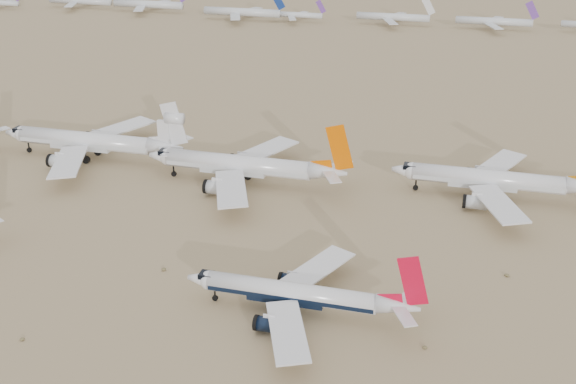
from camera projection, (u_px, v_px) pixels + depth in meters
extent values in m
plane|color=#8D7252|center=(286.00, 332.00, 129.14)|extent=(7000.00, 7000.00, 0.00)
cylinder|color=silver|center=(291.00, 292.00, 133.25)|extent=(32.08, 3.79, 3.79)
cube|color=black|center=(291.00, 294.00, 133.44)|extent=(31.43, 3.85, 0.85)
sphere|color=silver|center=(210.00, 280.00, 137.17)|extent=(3.79, 3.79, 3.79)
cube|color=black|center=(207.00, 275.00, 136.90)|extent=(2.65, 2.46, 0.95)
cone|color=silver|center=(398.00, 306.00, 128.29)|extent=(8.02, 3.79, 3.79)
cube|color=silver|center=(287.00, 331.00, 122.97)|extent=(12.39, 19.52, 0.59)
cube|color=silver|center=(405.00, 317.00, 124.46)|extent=(5.09, 6.66, 0.23)
cylinder|color=black|center=(269.00, 325.00, 127.67)|extent=(4.46, 2.73, 2.73)
cube|color=silver|center=(318.00, 268.00, 142.85)|extent=(12.39, 19.52, 0.59)
cube|color=silver|center=(410.00, 295.00, 130.97)|extent=(5.09, 6.66, 0.23)
cylinder|color=black|center=(293.00, 281.00, 141.60)|extent=(4.46, 2.73, 2.73)
cube|color=red|center=(413.00, 281.00, 125.53)|extent=(6.08, 0.30, 10.02)
cylinder|color=black|center=(215.00, 298.00, 138.46)|extent=(1.14, 0.47, 1.14)
cylinder|color=black|center=(294.00, 317.00, 132.00)|extent=(1.59, 0.95, 1.59)
cylinder|color=black|center=(301.00, 302.00, 136.69)|extent=(1.59, 0.95, 1.59)
cylinder|color=silver|center=(487.00, 178.00, 181.28)|extent=(37.61, 4.57, 4.57)
cube|color=silver|center=(487.00, 180.00, 181.51)|extent=(36.86, 4.64, 1.03)
sphere|color=silver|center=(412.00, 171.00, 185.88)|extent=(4.57, 4.57, 4.57)
cube|color=black|center=(410.00, 166.00, 185.54)|extent=(3.20, 2.97, 1.14)
cube|color=silver|center=(499.00, 204.00, 169.18)|extent=(14.52, 22.89, 0.71)
cylinder|color=silver|center=(476.00, 203.00, 174.72)|extent=(5.22, 3.29, 3.29)
cube|color=silver|center=(499.00, 164.00, 192.59)|extent=(14.52, 22.89, 0.71)
cylinder|color=silver|center=(479.00, 175.00, 191.15)|extent=(5.22, 3.29, 3.29)
cylinder|color=black|center=(416.00, 188.00, 187.43)|extent=(1.37, 0.57, 1.37)
cylinder|color=black|center=(492.00, 200.00, 179.79)|extent=(1.92, 1.14, 1.92)
cylinder|color=black|center=(492.00, 190.00, 185.44)|extent=(1.92, 1.14, 1.92)
cylinder|color=silver|center=(238.00, 164.00, 189.64)|extent=(39.45, 4.82, 4.82)
cube|color=silver|center=(238.00, 166.00, 189.88)|extent=(38.66, 4.89, 1.08)
sphere|color=silver|center=(169.00, 157.00, 194.47)|extent=(4.82, 4.82, 4.82)
cube|color=black|center=(166.00, 152.00, 194.11)|extent=(3.38, 3.13, 1.21)
cone|color=silver|center=(328.00, 172.00, 183.53)|extent=(9.86, 4.82, 4.82)
cube|color=silver|center=(231.00, 188.00, 176.94)|extent=(15.24, 24.01, 0.74)
cube|color=silver|center=(332.00, 177.00, 178.79)|extent=(6.26, 8.19, 0.29)
cylinder|color=silver|center=(217.00, 188.00, 182.75)|extent=(5.48, 3.47, 3.47)
cube|color=silver|center=(265.00, 150.00, 201.53)|extent=(15.24, 24.01, 0.74)
cube|color=silver|center=(339.00, 164.00, 186.85)|extent=(6.26, 8.19, 0.29)
cylinder|color=silver|center=(242.00, 161.00, 200.02)|extent=(5.48, 3.47, 3.47)
cube|color=#E75E00|center=(340.00, 148.00, 180.12)|extent=(7.48, 0.39, 12.32)
cylinder|color=black|center=(174.00, 174.00, 196.10)|extent=(1.45, 0.60, 1.45)
cylinder|color=black|center=(240.00, 185.00, 188.07)|extent=(2.03, 1.21, 2.03)
cylinder|color=black|center=(248.00, 176.00, 194.03)|extent=(2.03, 1.21, 2.03)
cylinder|color=silver|center=(85.00, 140.00, 206.62)|extent=(40.71, 4.87, 4.87)
cube|color=silver|center=(85.00, 142.00, 206.87)|extent=(39.90, 4.95, 1.10)
sphere|color=silver|center=(23.00, 134.00, 211.60)|extent=(4.87, 4.87, 4.87)
cube|color=black|center=(20.00, 129.00, 211.25)|extent=(3.41, 3.17, 1.22)
cone|color=silver|center=(166.00, 147.00, 200.32)|extent=(10.18, 4.87, 4.87)
cube|color=silver|center=(69.00, 161.00, 193.56)|extent=(15.72, 24.78, 0.76)
cube|color=silver|center=(165.00, 151.00, 195.45)|extent=(6.46, 8.45, 0.29)
cylinder|color=silver|center=(61.00, 162.00, 199.53)|extent=(5.65, 3.51, 3.51)
cube|color=silver|center=(119.00, 129.00, 218.84)|extent=(15.72, 24.78, 0.76)
cube|color=silver|center=(179.00, 140.00, 203.73)|extent=(6.46, 8.45, 0.29)
cylinder|color=silver|center=(97.00, 138.00, 217.26)|extent=(5.65, 3.51, 3.51)
cube|color=silver|center=(174.00, 124.00, 196.82)|extent=(7.72, 0.39, 12.71)
cylinder|color=silver|center=(174.00, 118.00, 196.12)|extent=(5.09, 3.16, 3.16)
cylinder|color=black|center=(29.00, 150.00, 213.26)|extent=(1.46, 0.61, 1.46)
cylinder|color=black|center=(86.00, 160.00, 205.03)|extent=(2.05, 1.22, 2.05)
cylinder|color=black|center=(98.00, 152.00, 211.06)|extent=(2.05, 1.22, 2.05)
cube|color=silver|center=(4.00, 1.00, 451.99)|extent=(8.20, 14.32, 0.31)
cylinder|color=silver|center=(80.00, 1.00, 447.77)|extent=(41.92, 4.14, 4.14)
cube|color=silver|center=(71.00, 5.00, 438.43)|extent=(11.04, 19.30, 0.41)
cylinder|color=silver|center=(148.00, 4.00, 434.85)|extent=(44.42, 4.39, 4.39)
cube|color=silver|center=(140.00, 8.00, 424.96)|extent=(11.70, 20.45, 0.44)
cube|color=silver|center=(156.00, 2.00, 445.26)|extent=(11.70, 20.45, 0.44)
cylinder|color=silver|center=(242.00, 12.00, 409.46)|extent=(44.99, 4.45, 4.45)
cube|color=navy|center=(278.00, 0.00, 401.27)|extent=(8.96, 0.44, 11.28)
cube|color=silver|center=(235.00, 17.00, 399.44)|extent=(11.85, 20.71, 0.44)
cube|color=silver|center=(248.00, 10.00, 420.01)|extent=(11.85, 20.71, 0.44)
cylinder|color=silver|center=(296.00, 15.00, 405.25)|extent=(30.77, 3.04, 3.04)
cube|color=#68389C|center=(321.00, 7.00, 399.65)|extent=(6.13, 0.30, 7.72)
cube|color=silver|center=(292.00, 18.00, 398.40)|extent=(8.11, 14.16, 0.30)
cube|color=silver|center=(299.00, 13.00, 412.46)|extent=(8.11, 14.16, 0.30)
cylinder|color=silver|center=(393.00, 17.00, 396.25)|extent=(40.05, 3.96, 3.96)
cube|color=silver|center=(429.00, 6.00, 388.96)|extent=(7.98, 0.40, 10.05)
cube|color=silver|center=(390.00, 21.00, 387.33)|extent=(10.55, 18.44, 0.40)
cube|color=silver|center=(395.00, 15.00, 405.64)|extent=(10.55, 18.44, 0.40)
cylinder|color=silver|center=(494.00, 21.00, 384.24)|extent=(39.90, 3.94, 3.94)
cube|color=#68389C|center=(532.00, 10.00, 376.98)|extent=(7.95, 0.39, 10.01)
cube|color=silver|center=(493.00, 26.00, 375.36)|extent=(10.51, 18.37, 0.39)
cube|color=silver|center=(494.00, 19.00, 393.60)|extent=(10.51, 18.37, 0.39)
ellipsoid|color=brown|center=(22.00, 339.00, 126.66)|extent=(0.84, 0.84, 0.46)
ellipsoid|color=brown|center=(164.00, 269.00, 149.17)|extent=(0.98, 0.98, 0.54)
ellipsoid|color=brown|center=(425.00, 347.00, 124.48)|extent=(0.84, 0.84, 0.46)
ellipsoid|color=brown|center=(507.00, 275.00, 146.99)|extent=(0.98, 0.98, 0.54)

